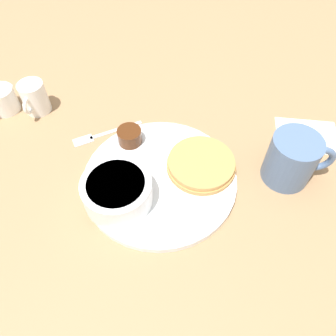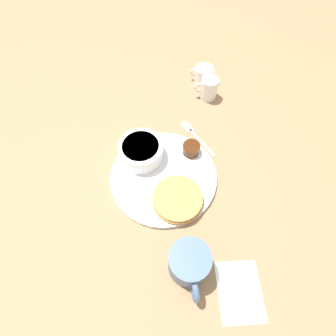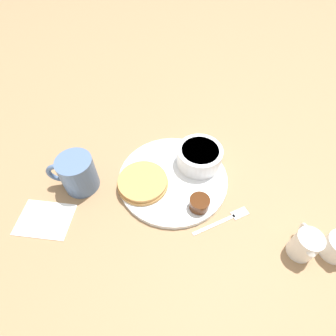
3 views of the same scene
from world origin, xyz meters
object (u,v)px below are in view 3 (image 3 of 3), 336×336
Objects in this scene: plate at (173,179)px; coffee_mug at (77,173)px; creamer_pitcher_near at (305,245)px; bowl at (199,156)px; fork at (227,219)px.

plate is 0.22m from coffee_mug.
creamer_pitcher_near is at bearing -35.89° from plate.
bowl reaches higher than plate.
plate is 2.39× the size of bowl.
plate reaches higher than fork.
fork is (0.05, -0.15, -0.04)m from bowl.
coffee_mug is at bearing 163.98° from fork.
plate is 2.33× the size of coffee_mug.
creamer_pitcher_near reaches higher than plate.
fork is (0.34, -0.10, -0.04)m from coffee_mug.
coffee_mug reaches higher than bowl.
creamer_pitcher_near is 0.57× the size of fork.
fork is at bearing -71.35° from bowl.
coffee_mug is 1.50× the size of creamer_pitcher_near.
coffee_mug is (-0.22, -0.01, 0.04)m from plate.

